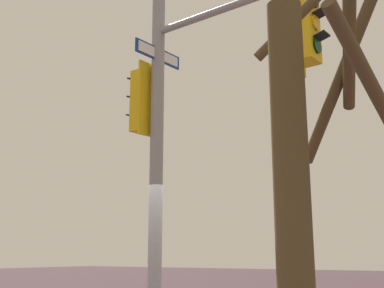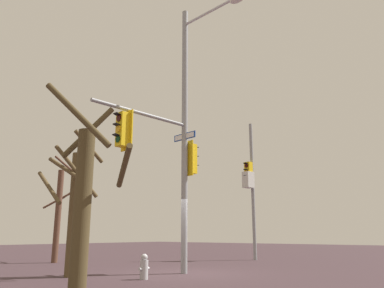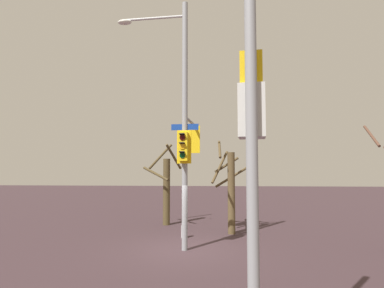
{
  "view_description": "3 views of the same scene",
  "coord_description": "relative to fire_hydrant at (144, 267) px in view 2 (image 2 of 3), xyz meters",
  "views": [
    {
      "loc": [
        -4.77,
        6.53,
        1.39
      ],
      "look_at": [
        -0.29,
        -0.55,
        3.27
      ],
      "focal_mm": 46.21,
      "sensor_mm": 36.0,
      "label": 1
    },
    {
      "loc": [
        -10.31,
        -8.75,
        1.3
      ],
      "look_at": [
        -0.12,
        -0.44,
        4.41
      ],
      "focal_mm": 35.73,
      "sensor_mm": 36.0,
      "label": 2
    },
    {
      "loc": [
        12.49,
        1.08,
        3.24
      ],
      "look_at": [
        -0.46,
        0.3,
        4.15
      ],
      "focal_mm": 29.62,
      "sensor_mm": 36.0,
      "label": 3
    }
  ],
  "objects": [
    {
      "name": "ground_plane",
      "position": [
        2.04,
        0.17,
        -0.34
      ],
      "size": [
        80.0,
        80.0,
        0.0
      ],
      "primitive_type": "plane",
      "color": "#3B2A2F"
    },
    {
      "name": "bare_tree_corner",
      "position": [
        -1.11,
        2.18,
        1.85
      ],
      "size": [
        1.68,
        2.06,
        4.54
      ],
      "color": "brown",
      "rests_on": "ground"
    },
    {
      "name": "fire_hydrant",
      "position": [
        0.0,
        0.0,
        0.0
      ],
      "size": [
        0.38,
        0.24,
        0.73
      ],
      "color": "#B2B2B7",
      "rests_on": "ground"
    },
    {
      "name": "bare_tree_across_street",
      "position": [
        -3.13,
        -1.27,
        1.74
      ],
      "size": [
        2.38,
        2.14,
        4.56
      ],
      "color": "#4C3F24",
      "rests_on": "ground"
    },
    {
      "name": "main_signal_pole_assembly",
      "position": [
        1.55,
        0.11,
        4.72
      ],
      "size": [
        4.57,
        3.42,
        9.92
      ],
      "rotation": [
        0.0,
        0.0,
        3.05
      ],
      "color": "gray",
      "rests_on": "ground"
    },
    {
      "name": "bare_tree_behind_pole",
      "position": [
        2.12,
        8.14,
        2.04
      ],
      "size": [
        2.03,
        2.11,
        4.91
      ],
      "color": "brown",
      "rests_on": "ground"
    },
    {
      "name": "secondary_pole_assembly",
      "position": [
        9.52,
        1.89,
        3.67
      ],
      "size": [
        0.74,
        0.5,
        7.31
      ],
      "rotation": [
        0.0,
        0.0,
        3.0
      ],
      "color": "gray",
      "rests_on": "ground"
    }
  ]
}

